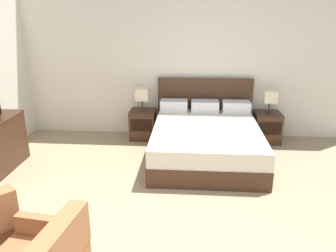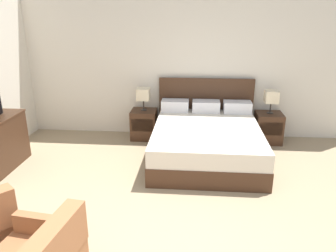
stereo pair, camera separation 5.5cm
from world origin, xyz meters
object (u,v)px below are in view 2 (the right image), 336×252
at_px(table_lamp_left, 143,94).
at_px(bed, 206,139).
at_px(nightstand_left, 144,124).
at_px(table_lamp_right, 272,97).
at_px(nightstand_right, 268,128).

bearing_deg(table_lamp_left, bed, -33.46).
height_order(nightstand_left, table_lamp_left, table_lamp_left).
distance_m(table_lamp_left, table_lamp_right, 2.25).
bearing_deg(nightstand_right, nightstand_left, 180.00).
distance_m(bed, table_lamp_right, 1.45).
distance_m(nightstand_left, nightstand_right, 2.25).
bearing_deg(table_lamp_left, nightstand_left, -90.00).
bearing_deg(nightstand_left, table_lamp_left, 90.00).
distance_m(nightstand_left, table_lamp_right, 2.32).
bearing_deg(table_lamp_right, nightstand_left, -179.96).
xyz_separation_m(nightstand_right, table_lamp_left, (-2.25, 0.00, 0.56)).
distance_m(nightstand_left, table_lamp_left, 0.56).
bearing_deg(bed, nightstand_left, 146.59).
distance_m(nightstand_right, table_lamp_right, 0.56).
relative_size(bed, nightstand_right, 3.91).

